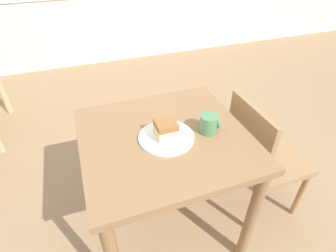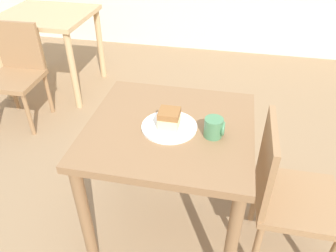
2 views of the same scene
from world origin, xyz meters
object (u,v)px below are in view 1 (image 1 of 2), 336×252
Objects in this scene: chair_near_window at (260,156)px; plate at (166,137)px; dining_table_near at (165,155)px; cake_slice at (166,129)px; coffee_mug at (209,124)px.

chair_near_window reaches higher than plate.
chair_near_window is 3.09× the size of plate.
plate reaches higher than dining_table_near.
plate is at bearing 88.50° from chair_near_window.
chair_near_window is at bearing -3.45° from dining_table_near.
chair_near_window is 0.71m from cake_slice.
coffee_mug is (0.22, -0.02, -0.01)m from cake_slice.
plate is at bearing -60.20° from cake_slice.
coffee_mug is at bearing -6.06° from cake_slice.
cake_slice is at bearing 173.94° from coffee_mug.
dining_table_near is 3.01× the size of plate.
chair_near_window is 8.51× the size of cake_slice.
cake_slice reaches higher than plate.
dining_table_near is at bearing 93.24° from plate.
cake_slice is (-0.61, 0.02, 0.36)m from chair_near_window.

